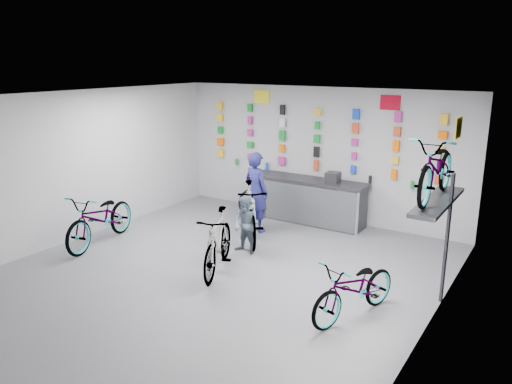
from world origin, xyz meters
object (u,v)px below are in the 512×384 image
Objects in this scene: counter at (307,201)px; bike_service at (250,213)px; bike_right at (355,289)px; customer at (246,225)px; clerk at (256,192)px; bike_center at (218,242)px; bike_left at (101,218)px.

bike_service is (-0.42, -1.71, 0.10)m from counter.
bike_right is 0.86× the size of bike_service.
customer is (-0.12, -2.33, 0.07)m from counter.
clerk is (-0.23, 0.58, 0.27)m from bike_service.
bike_center is 2.60m from bike_right.
clerk reaches higher than bike_right.
bike_right is at bearing -70.03° from bike_service.
bike_center is 0.92× the size of bike_service.
bike_right is 1.52× the size of customer.
bike_right is at bearing -54.30° from counter.
customer is (0.54, -1.20, -0.30)m from clerk.
bike_center is 2.28m from clerk.
bike_right is 0.98× the size of clerk.
customer reaches higher than bike_right.
bike_left is 2.77m from bike_center.
counter reaches higher than bike_right.
bike_right is at bearing -27.77° from bike_center.
clerk is (-0.61, 2.18, 0.32)m from bike_center.
bike_center is 1.05× the size of clerk.
counter is at bearing 143.73° from bike_right.
bike_service is at bearing 166.32° from bike_right.
bike_service reaches higher than bike_right.
counter is at bearing 91.54° from customer.
bike_service reaches higher than counter.
customer is at bearing 128.48° from clerk.
bike_center is (2.77, 0.16, 0.00)m from bike_left.
bike_right is (2.55, -3.54, -0.04)m from counter.
customer is at bearing -101.87° from bike_service.
bike_left is 5.36m from bike_right.
clerk reaches higher than counter.
clerk is 1.55× the size of customer.
bike_service is 1.14× the size of clerk.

